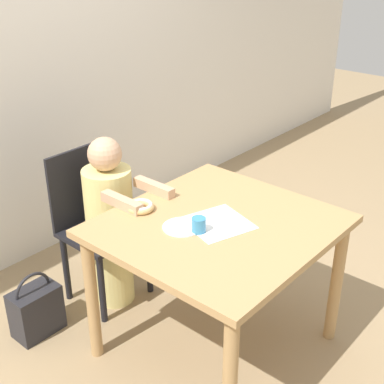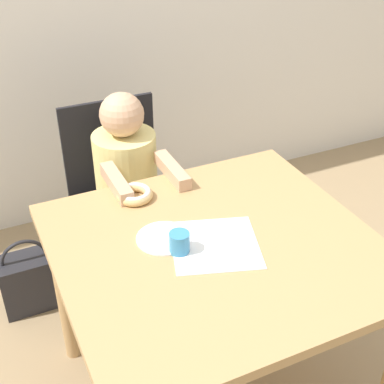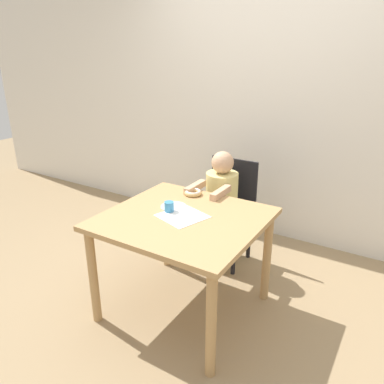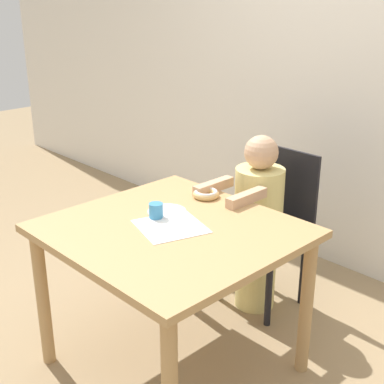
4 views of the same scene
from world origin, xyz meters
TOP-DOWN VIEW (x-y plane):
  - dining_table at (0.00, 0.00)m, footprint 1.01×0.95m
  - chair at (-0.07, 0.80)m, footprint 0.42×0.38m
  - child_figure at (-0.07, 0.68)m, footprint 0.27×0.49m
  - donut at (-0.15, 0.36)m, footprint 0.13×0.13m
  - napkin at (-0.01, 0.00)m, footprint 0.34×0.34m
  - handbag at (-0.54, 0.78)m, footprint 0.25×0.16m
  - cup at (-0.12, 0.02)m, footprint 0.06×0.06m
  - plate at (-0.14, 0.10)m, footprint 0.18×0.18m

SIDE VIEW (x-z plane):
  - handbag at x=-0.54m, z-range -0.04..0.33m
  - chair at x=-0.07m, z-range 0.02..0.90m
  - child_figure at x=-0.07m, z-range 0.00..0.99m
  - dining_table at x=0.00m, z-range 0.26..0.99m
  - napkin at x=-0.01m, z-range 0.73..0.73m
  - plate at x=-0.14m, z-range 0.73..0.73m
  - donut at x=-0.15m, z-range 0.73..0.76m
  - cup at x=-0.12m, z-range 0.73..0.80m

